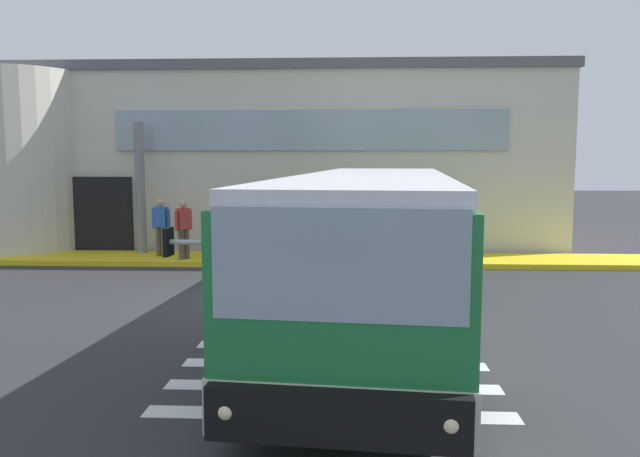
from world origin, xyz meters
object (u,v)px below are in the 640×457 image
(passenger_by_doorway, at_px, (184,226))
(passenger_at_curb_edge, at_px, (233,222))
(bus_main_foreground, at_px, (374,251))
(passenger_near_column, at_px, (161,224))
(entry_support_column, at_px, (140,188))

(passenger_by_doorway, height_order, passenger_at_curb_edge, same)
(passenger_by_doorway, xyz_separation_m, passenger_at_curb_edge, (1.25, 0.76, 0.03))
(bus_main_foreground, height_order, passenger_near_column, bus_main_foreground)
(passenger_near_column, distance_m, passenger_at_curb_edge, 2.05)
(passenger_by_doorway, bearing_deg, passenger_at_curb_edge, 31.24)
(passenger_near_column, xyz_separation_m, passenger_by_doorway, (0.78, -0.48, 0.00))
(entry_support_column, distance_m, passenger_by_doorway, 2.19)
(bus_main_foreground, bearing_deg, entry_support_column, 132.39)
(entry_support_column, relative_size, bus_main_foreground, 0.33)
(passenger_near_column, relative_size, passenger_by_doorway, 1.00)
(entry_support_column, height_order, passenger_near_column, entry_support_column)
(bus_main_foreground, xyz_separation_m, passenger_at_curb_edge, (-3.82, 6.89, -0.22))
(entry_support_column, bearing_deg, passenger_near_column, -39.79)
(passenger_near_column, bearing_deg, entry_support_column, 140.21)
(entry_support_column, xyz_separation_m, passenger_near_column, (0.80, -0.67, -1.00))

